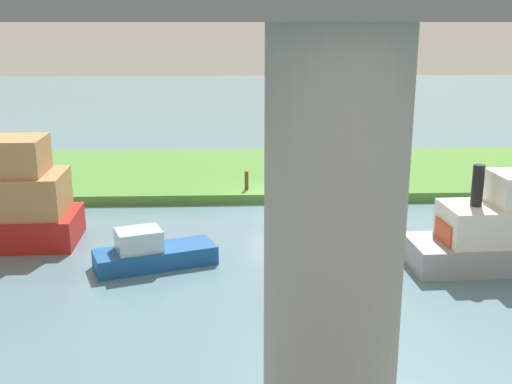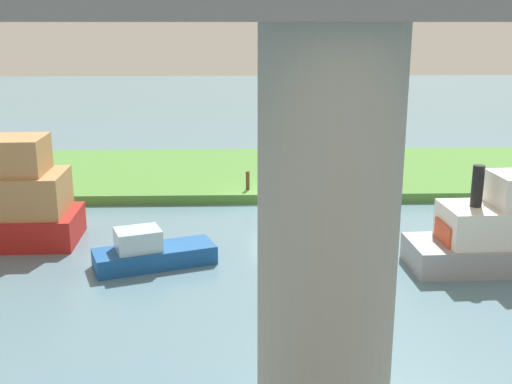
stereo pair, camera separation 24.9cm
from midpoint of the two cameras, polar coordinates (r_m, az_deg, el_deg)
ground_plane at (r=32.14m, az=1.83°, el=-1.11°), size 160.00×160.00×0.00m
grassy_bank at (r=37.87m, az=1.28°, el=1.79°), size 80.00×12.00×0.50m
bridge_pylon at (r=12.95m, az=6.99°, el=-5.26°), size 2.83×2.83×8.96m
person_on_bank at (r=34.00m, az=2.46°, el=1.88°), size 0.50×0.50×1.39m
mooring_post at (r=32.86m, az=-0.54°, el=1.05°), size 0.20×0.20×0.98m
pontoon_yellow at (r=24.30m, az=-9.20°, el=-5.40°), size 4.81×3.06×1.51m
marker_buoy at (r=20.72m, az=1.73°, el=-9.77°), size 0.50×0.50×0.50m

